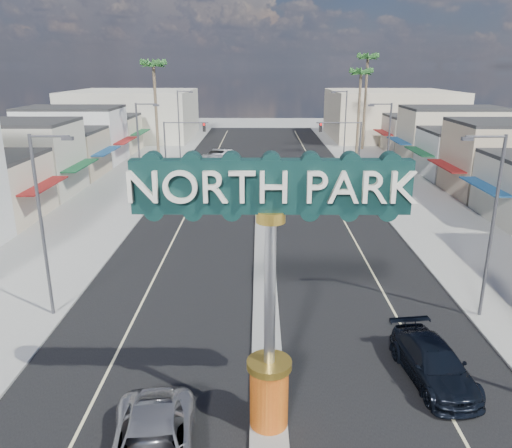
{
  "coord_description": "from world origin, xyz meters",
  "views": [
    {
      "loc": [
        -0.35,
        -12.29,
        11.86
      ],
      "look_at": [
        -0.5,
        12.38,
        4.06
      ],
      "focal_mm": 35.0,
      "sensor_mm": 36.0,
      "label": 1
    }
  ],
  "objects_px": {
    "streetlight_l_far": "(180,123)",
    "car_parked_left": "(161,199)",
    "streetlight_l_mid": "(141,150)",
    "streetlight_r_near": "(490,219)",
    "traffic_signal_right": "(344,137)",
    "palm_right_mid": "(361,77)",
    "streetlight_r_far": "(344,123)",
    "traffic_signal_left": "(181,137)",
    "streetlight_r_mid": "(386,150)",
    "palm_left_far": "(154,70)",
    "streetlight_l_near": "(44,218)",
    "suv_right": "(434,363)",
    "palm_right_far": "(368,63)",
    "gateway_sign": "(270,268)",
    "city_bus": "(213,170)"
  },
  "relations": [
    {
      "from": "traffic_signal_left",
      "to": "streetlight_l_far",
      "type": "bearing_deg",
      "value": 98.86
    },
    {
      "from": "streetlight_r_mid",
      "to": "palm_left_far",
      "type": "relative_size",
      "value": 0.69
    },
    {
      "from": "streetlight_l_mid",
      "to": "streetlight_r_near",
      "type": "height_order",
      "value": "same"
    },
    {
      "from": "suv_right",
      "to": "city_bus",
      "type": "height_order",
      "value": "city_bus"
    },
    {
      "from": "streetlight_l_near",
      "to": "palm_left_far",
      "type": "xyz_separation_m",
      "value": [
        -2.57,
        40.0,
        6.43
      ]
    },
    {
      "from": "car_parked_left",
      "to": "streetlight_l_far",
      "type": "bearing_deg",
      "value": 98.56
    },
    {
      "from": "streetlight_l_near",
      "to": "streetlight_r_mid",
      "type": "height_order",
      "value": "same"
    },
    {
      "from": "streetlight_r_far",
      "to": "traffic_signal_right",
      "type": "bearing_deg",
      "value": -98.86
    },
    {
      "from": "streetlight_l_near",
      "to": "streetlight_r_near",
      "type": "distance_m",
      "value": 20.87
    },
    {
      "from": "suv_right",
      "to": "palm_left_far",
      "type": "bearing_deg",
      "value": 105.95
    },
    {
      "from": "traffic_signal_left",
      "to": "streetlight_r_far",
      "type": "xyz_separation_m",
      "value": [
        19.62,
        8.01,
        0.79
      ]
    },
    {
      "from": "traffic_signal_right",
      "to": "streetlight_r_near",
      "type": "relative_size",
      "value": 0.67
    },
    {
      "from": "gateway_sign",
      "to": "streetlight_r_far",
      "type": "relative_size",
      "value": 1.02
    },
    {
      "from": "traffic_signal_right",
      "to": "traffic_signal_left",
      "type": "bearing_deg",
      "value": 180.0
    },
    {
      "from": "streetlight_l_far",
      "to": "palm_left_far",
      "type": "distance_m",
      "value": 7.21
    },
    {
      "from": "palm_left_far",
      "to": "palm_right_far",
      "type": "height_order",
      "value": "palm_right_far"
    },
    {
      "from": "suv_right",
      "to": "streetlight_r_mid",
      "type": "bearing_deg",
      "value": 73.8
    },
    {
      "from": "traffic_signal_left",
      "to": "streetlight_l_near",
      "type": "relative_size",
      "value": 0.67
    },
    {
      "from": "streetlight_l_near",
      "to": "streetlight_l_far",
      "type": "height_order",
      "value": "same"
    },
    {
      "from": "traffic_signal_left",
      "to": "streetlight_r_near",
      "type": "bearing_deg",
      "value": -60.01
    },
    {
      "from": "palm_right_mid",
      "to": "car_parked_left",
      "type": "distance_m",
      "value": 35.3
    },
    {
      "from": "palm_left_far",
      "to": "suv_right",
      "type": "xyz_separation_m",
      "value": [
        19.53,
        -45.23,
        -10.75
      ]
    },
    {
      "from": "traffic_signal_left",
      "to": "car_parked_left",
      "type": "xyz_separation_m",
      "value": [
        0.18,
        -13.78,
        -3.53
      ]
    },
    {
      "from": "traffic_signal_left",
      "to": "palm_right_mid",
      "type": "relative_size",
      "value": 0.5
    },
    {
      "from": "traffic_signal_right",
      "to": "streetlight_r_far",
      "type": "distance_m",
      "value": 8.14
    },
    {
      "from": "traffic_signal_right",
      "to": "palm_left_far",
      "type": "relative_size",
      "value": 0.46
    },
    {
      "from": "palm_right_mid",
      "to": "suv_right",
      "type": "bearing_deg",
      "value": -97.2
    },
    {
      "from": "streetlight_r_mid",
      "to": "palm_left_far",
      "type": "height_order",
      "value": "palm_left_far"
    },
    {
      "from": "streetlight_r_far",
      "to": "palm_left_far",
      "type": "xyz_separation_m",
      "value": [
        -23.43,
        -2.0,
        6.43
      ]
    },
    {
      "from": "car_parked_left",
      "to": "suv_right",
      "type": "bearing_deg",
      "value": -53.82
    },
    {
      "from": "palm_left_far",
      "to": "car_parked_left",
      "type": "xyz_separation_m",
      "value": [
        4.0,
        -19.78,
        -10.76
      ]
    },
    {
      "from": "palm_right_far",
      "to": "traffic_signal_left",
      "type": "bearing_deg",
      "value": -143.33
    },
    {
      "from": "traffic_signal_left",
      "to": "palm_right_far",
      "type": "relative_size",
      "value": 0.43
    },
    {
      "from": "streetlight_l_far",
      "to": "car_parked_left",
      "type": "distance_m",
      "value": 22.25
    },
    {
      "from": "streetlight_l_near",
      "to": "streetlight_l_far",
      "type": "bearing_deg",
      "value": 90.0
    },
    {
      "from": "streetlight_r_near",
      "to": "palm_right_far",
      "type": "bearing_deg",
      "value": 84.98
    },
    {
      "from": "streetlight_r_far",
      "to": "streetlight_r_mid",
      "type": "bearing_deg",
      "value": -90.0
    },
    {
      "from": "palm_left_far",
      "to": "suv_right",
      "type": "bearing_deg",
      "value": -66.65
    },
    {
      "from": "streetlight_r_near",
      "to": "streetlight_r_far",
      "type": "bearing_deg",
      "value": 90.0
    },
    {
      "from": "streetlight_l_mid",
      "to": "streetlight_l_far",
      "type": "height_order",
      "value": "same"
    },
    {
      "from": "streetlight_l_near",
      "to": "streetlight_r_mid",
      "type": "relative_size",
      "value": 1.0
    },
    {
      "from": "streetlight_l_far",
      "to": "streetlight_r_near",
      "type": "height_order",
      "value": "same"
    },
    {
      "from": "palm_right_far",
      "to": "suv_right",
      "type": "relative_size",
      "value": 2.75
    },
    {
      "from": "traffic_signal_right",
      "to": "palm_right_mid",
      "type": "xyz_separation_m",
      "value": [
        3.82,
        12.01,
        6.33
      ]
    },
    {
      "from": "streetlight_r_mid",
      "to": "car_parked_left",
      "type": "height_order",
      "value": "streetlight_r_mid"
    },
    {
      "from": "streetlight_r_mid",
      "to": "streetlight_l_far",
      "type": "bearing_deg",
      "value": 133.48
    },
    {
      "from": "streetlight_l_near",
      "to": "gateway_sign",
      "type": "bearing_deg",
      "value": -37.55
    },
    {
      "from": "suv_right",
      "to": "traffic_signal_right",
      "type": "bearing_deg",
      "value": 78.72
    },
    {
      "from": "streetlight_r_far",
      "to": "car_parked_left",
      "type": "bearing_deg",
      "value": -131.74
    },
    {
      "from": "streetlight_l_near",
      "to": "palm_right_far",
      "type": "distance_m",
      "value": 58.35
    }
  ]
}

